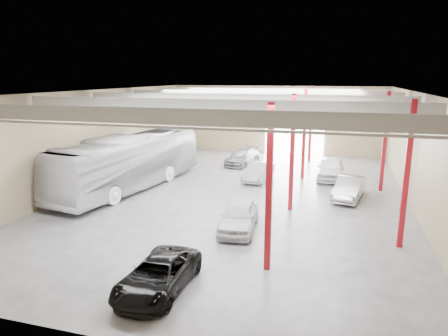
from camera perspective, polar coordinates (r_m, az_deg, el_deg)
The scene contains 8 objects.
depot_shell at distance 26.82m, azimuth 2.60°, elevation 6.56°, with size 22.12×32.12×7.06m.
coach_bus at distance 29.53m, azimuth -13.24°, elevation 0.88°, with size 3.28×14.04×3.91m, color silver.
black_sedan at distance 15.83m, azimuth -9.39°, elevation -14.85°, with size 2.11×4.57×1.27m, color black.
car_row_a at distance 21.27m, azimuth 2.12°, elevation -6.81°, with size 1.82×4.53×1.54m, color silver.
car_row_b at distance 31.35m, azimuth 4.97°, elevation -0.45°, with size 1.50×4.30×1.42m, color #ADADB2.
car_row_c at distance 36.84m, azimuth 2.67°, elevation 1.59°, with size 1.95×4.80×1.39m, color slate.
car_right_near at distance 27.75m, azimuth 17.43°, elevation -2.75°, with size 1.55×4.44×1.46m, color #A5A5A9.
car_right_far at distance 32.76m, azimuth 15.01°, elevation -0.01°, with size 2.02×5.02×1.71m, color silver.
Camera 1 is at (6.35, -25.43, 7.99)m, focal length 32.00 mm.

